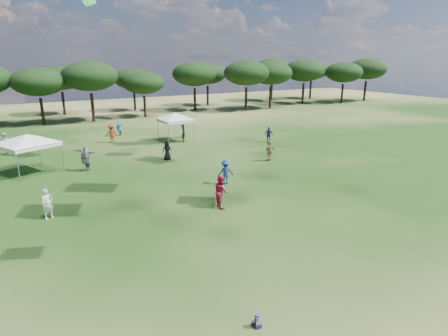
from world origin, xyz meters
The scene contains 5 objects.
tree_line centered at (2.39, 47.41, 5.42)m, with size 108.78×17.63×7.77m.
tent_left centered at (-5.15, 23.15, 2.68)m, with size 6.10×6.10×3.11m.
tent_right centered at (7.91, 28.01, 2.65)m, with size 5.69×5.69×3.08m.
toddler centered at (-0.18, 2.10, 0.20)m, with size 0.32×0.35×0.45m.
festival_crowd centered at (-0.97, 22.49, 0.86)m, with size 29.81×23.94×1.91m.
Camera 1 is at (-5.80, -5.72, 7.91)m, focal length 30.00 mm.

